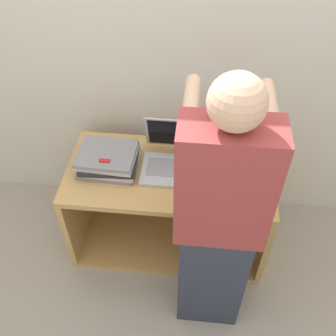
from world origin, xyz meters
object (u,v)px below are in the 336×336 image
Objects in this scene: laptop_open at (171,158)px; laptop_stack_left at (108,160)px; laptop_stack_right at (232,171)px; person at (218,225)px.

laptop_open is 0.99× the size of laptop_stack_left.
laptop_open is 1.03× the size of laptop_stack_right.
laptop_stack_left is at bearing 142.81° from person.
laptop_stack_left reaches higher than laptop_stack_right.
laptop_stack_left is at bearing 179.56° from laptop_stack_right.
person is at bearing -37.19° from laptop_stack_left.
laptop_open reaches higher than laptop_stack_right.
laptop_stack_right is 0.49m from person.
laptop_stack_left is 0.71m from laptop_stack_right.
laptop_stack_right is 0.21× the size of person.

